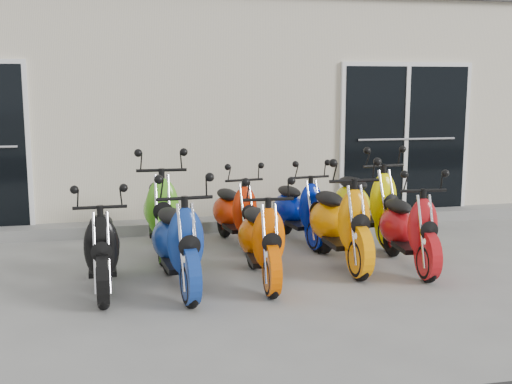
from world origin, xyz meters
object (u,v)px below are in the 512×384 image
(scooter_front_blue, at_px, (178,230))
(scooter_back_green, at_px, (161,199))
(scooter_front_orange_a, at_px, (261,228))
(scooter_front_red, at_px, (409,217))
(scooter_front_black, at_px, (101,236))
(scooter_front_orange_b, at_px, (340,210))
(scooter_back_red, at_px, (235,203))
(scooter_back_yellow, at_px, (367,193))
(scooter_back_blue, at_px, (299,200))

(scooter_front_blue, bearing_deg, scooter_back_green, 86.80)
(scooter_front_orange_a, bearing_deg, scooter_front_blue, -173.72)
(scooter_front_orange_a, xyz_separation_m, scooter_front_red, (1.68, 0.15, 0.00))
(scooter_front_black, xyz_separation_m, scooter_back_green, (0.67, 1.36, 0.09))
(scooter_front_blue, relative_size, scooter_front_orange_a, 1.06)
(scooter_front_orange_b, height_order, scooter_back_green, scooter_back_green)
(scooter_back_red, bearing_deg, scooter_front_blue, -126.56)
(scooter_front_black, distance_m, scooter_back_yellow, 3.54)
(scooter_back_blue, bearing_deg, scooter_front_blue, -144.54)
(scooter_front_orange_b, distance_m, scooter_back_red, 1.49)
(scooter_front_orange_b, height_order, scooter_front_red, scooter_front_orange_b)
(scooter_back_yellow, bearing_deg, scooter_front_orange_b, -132.83)
(scooter_front_blue, distance_m, scooter_back_blue, 2.31)
(scooter_front_red, bearing_deg, scooter_front_blue, -171.40)
(scooter_front_red, distance_m, scooter_back_red, 2.16)
(scooter_back_red, relative_size, scooter_back_blue, 0.99)
(scooter_front_black, bearing_deg, scooter_front_red, 0.94)
(scooter_back_blue, bearing_deg, scooter_front_red, -66.40)
(scooter_front_black, height_order, scooter_front_orange_b, scooter_front_orange_b)
(scooter_back_blue, bearing_deg, scooter_front_black, -155.92)
(scooter_back_green, bearing_deg, scooter_front_red, -23.76)
(scooter_front_black, bearing_deg, scooter_back_red, 42.36)
(scooter_back_blue, xyz_separation_m, scooter_back_yellow, (0.86, -0.11, 0.08))
(scooter_front_black, distance_m, scooter_front_orange_a, 1.57)
(scooter_front_blue, bearing_deg, scooter_front_orange_b, 8.90)
(scooter_back_red, bearing_deg, scooter_front_red, -48.02)
(scooter_front_orange_b, relative_size, scooter_back_green, 0.96)
(scooter_front_orange_b, relative_size, scooter_front_red, 1.10)
(scooter_back_green, relative_size, scooter_back_red, 1.20)
(scooter_front_black, xyz_separation_m, scooter_front_blue, (0.72, -0.09, 0.05))
(scooter_front_orange_b, xyz_separation_m, scooter_back_green, (-1.88, 0.99, 0.02))
(scooter_front_orange_b, bearing_deg, scooter_front_orange_a, -158.27)
(scooter_front_black, distance_m, scooter_back_blue, 2.83)
(scooter_front_blue, xyz_separation_m, scooter_back_yellow, (2.54, 1.47, 0.03))
(scooter_back_red, distance_m, scooter_back_yellow, 1.68)
(scooter_front_orange_a, distance_m, scooter_front_red, 1.68)
(scooter_front_blue, bearing_deg, scooter_front_orange_a, -1.36)
(scooter_front_orange_a, relative_size, scooter_front_red, 1.00)
(scooter_back_red, bearing_deg, scooter_front_orange_a, -98.76)
(scooter_front_red, distance_m, scooter_back_yellow, 1.26)
(scooter_front_orange_a, bearing_deg, scooter_front_red, 7.34)
(scooter_front_blue, distance_m, scooter_front_orange_a, 0.85)
(scooter_front_orange_a, xyz_separation_m, scooter_back_green, (-0.90, 1.39, 0.08))
(scooter_front_orange_a, height_order, scooter_back_yellow, scooter_back_yellow)
(scooter_front_orange_b, distance_m, scooter_back_blue, 1.13)
(scooter_front_red, bearing_deg, scooter_back_green, 158.15)
(scooter_front_blue, distance_m, scooter_back_red, 1.82)
(scooter_front_orange_a, bearing_deg, scooter_front_orange_b, 24.74)
(scooter_back_red, bearing_deg, scooter_front_black, -144.58)
(scooter_front_blue, distance_m, scooter_back_green, 1.45)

